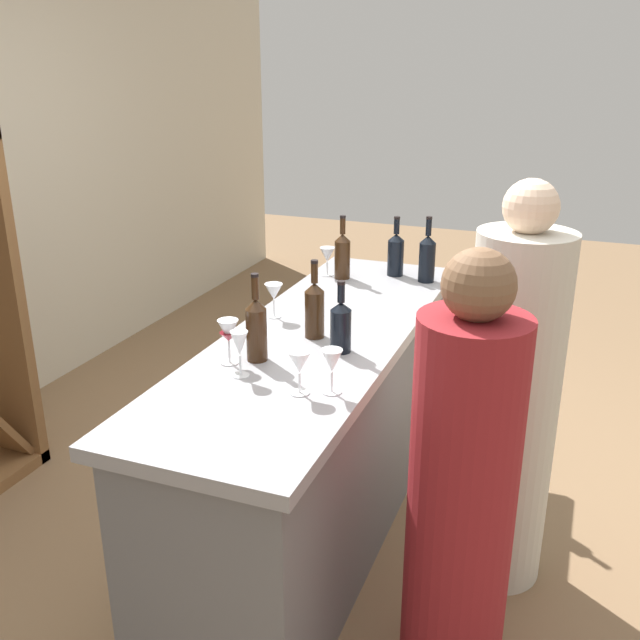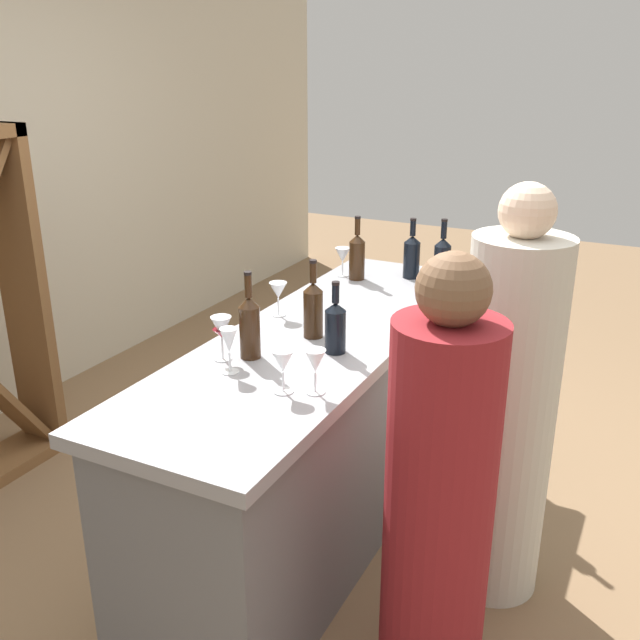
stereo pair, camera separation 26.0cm
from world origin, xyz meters
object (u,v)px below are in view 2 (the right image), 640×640
(wine_bottle_center_amber_brown, at_px, (314,308))
(wine_glass_near_right, at_px, (229,342))
(wine_bottle_second_left_near_black, at_px, (335,326))
(wine_glass_far_left, at_px, (221,330))
(wine_bottle_second_right_amber_brown, at_px, (357,256))
(wine_glass_near_left, at_px, (315,363))
(wine_glass_near_center, at_px, (283,362))
(wine_bottle_leftmost_amber_brown, at_px, (250,325))
(person_center_guest, at_px, (439,502))
(wine_bottle_far_right_near_black, at_px, (412,255))
(wine_glass_far_center, at_px, (278,291))
(wine_glass_far_right, at_px, (343,256))
(wine_bottle_rightmost_near_black, at_px, (442,260))
(person_left_guest, at_px, (507,415))

(wine_bottle_center_amber_brown, xyz_separation_m, wine_glass_near_right, (-0.43, 0.11, -0.00))
(wine_bottle_second_left_near_black, height_order, wine_glass_far_left, wine_bottle_second_left_near_black)
(wine_bottle_second_left_near_black, bearing_deg, wine_bottle_second_right_amber_brown, 19.07)
(wine_glass_near_left, height_order, wine_glass_near_center, wine_glass_near_left)
(wine_bottle_leftmost_amber_brown, xyz_separation_m, wine_glass_near_center, (-0.20, -0.25, -0.02))
(wine_glass_near_center, bearing_deg, wine_glass_near_right, 77.85)
(wine_glass_near_center, xyz_separation_m, wine_glass_far_left, (0.14, 0.33, 0.01))
(wine_bottle_second_right_amber_brown, distance_m, person_center_guest, 1.59)
(wine_glass_near_right, height_order, wine_glass_far_left, wine_glass_far_left)
(wine_bottle_leftmost_amber_brown, relative_size, wine_bottle_far_right_near_black, 1.09)
(wine_glass_near_center, bearing_deg, wine_bottle_far_right_near_black, 2.79)
(wine_glass_far_left, distance_m, wine_glass_far_center, 0.50)
(wine_glass_far_left, bearing_deg, wine_glass_near_center, -112.29)
(wine_bottle_leftmost_amber_brown, bearing_deg, wine_glass_far_center, 16.84)
(person_center_guest, bearing_deg, wine_glass_near_center, -7.17)
(wine_bottle_second_left_near_black, bearing_deg, wine_glass_near_right, 142.90)
(wine_bottle_far_right_near_black, distance_m, wine_glass_far_right, 0.34)
(wine_bottle_second_left_near_black, xyz_separation_m, wine_bottle_center_amber_brown, (0.10, 0.14, 0.01))
(wine_glass_near_right, bearing_deg, wine_bottle_second_left_near_black, -37.10)
(wine_bottle_leftmost_amber_brown, distance_m, wine_bottle_rightmost_near_black, 1.22)
(wine_glass_far_right, relative_size, person_left_guest, 0.09)
(person_left_guest, bearing_deg, wine_glass_near_left, 20.63)
(wine_glass_near_left, relative_size, wine_glass_far_left, 0.92)
(wine_bottle_rightmost_near_black, relative_size, wine_glass_near_right, 1.96)
(wine_glass_far_center, bearing_deg, wine_glass_near_left, -141.03)
(wine_glass_near_left, bearing_deg, person_center_guest, -97.55)
(wine_glass_near_right, distance_m, wine_glass_far_right, 1.25)
(wine_bottle_leftmost_amber_brown, xyz_separation_m, wine_glass_near_left, (-0.16, -0.35, -0.02))
(wine_bottle_second_left_near_black, relative_size, wine_bottle_center_amber_brown, 0.88)
(wine_bottle_center_amber_brown, bearing_deg, wine_bottle_rightmost_near_black, -15.03)
(wine_glass_far_center, height_order, person_left_guest, person_left_guest)
(wine_bottle_second_left_near_black, distance_m, person_center_guest, 0.76)
(wine_bottle_center_amber_brown, height_order, wine_bottle_rightmost_near_black, wine_bottle_rightmost_near_black)
(person_left_guest, bearing_deg, person_center_guest, 59.59)
(wine_glass_near_center, height_order, wine_glass_far_center, wine_glass_near_center)
(wine_bottle_second_left_near_black, xyz_separation_m, wine_bottle_second_right_amber_brown, (0.89, 0.31, 0.02))
(wine_bottle_second_right_amber_brown, relative_size, wine_glass_near_right, 1.92)
(wine_bottle_second_right_amber_brown, bearing_deg, wine_glass_far_left, 178.54)
(person_center_guest, bearing_deg, wine_bottle_leftmost_amber_brown, -20.48)
(wine_bottle_leftmost_amber_brown, distance_m, wine_glass_far_center, 0.46)
(wine_bottle_second_left_near_black, xyz_separation_m, wine_glass_near_right, (-0.33, 0.25, 0.01))
(wine_bottle_leftmost_amber_brown, distance_m, wine_bottle_far_right_near_black, 1.23)
(wine_glass_near_left, xyz_separation_m, person_center_guest, (-0.06, -0.46, -0.35))
(person_left_guest, bearing_deg, wine_glass_far_right, -59.12)
(wine_bottle_second_right_amber_brown, xyz_separation_m, wine_glass_far_center, (-0.64, 0.08, -0.01))
(wine_bottle_center_amber_brown, xyz_separation_m, wine_glass_far_center, (0.15, 0.25, -0.01))
(wine_bottle_center_amber_brown, bearing_deg, wine_glass_far_center, 58.62)
(wine_bottle_rightmost_near_black, distance_m, wine_glass_near_center, 1.38)
(wine_glass_near_center, bearing_deg, wine_glass_far_left, 67.71)
(wine_bottle_leftmost_amber_brown, relative_size, wine_glass_far_center, 2.23)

